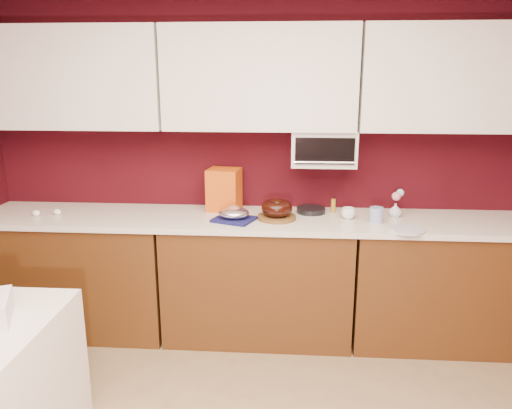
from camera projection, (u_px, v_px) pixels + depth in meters
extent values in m
cube|color=#38070E|center=(261.00, 161.00, 3.72)|extent=(4.00, 0.02, 2.50)
cube|color=#502C10|center=(80.00, 274.00, 3.72)|extent=(1.31, 0.58, 0.86)
cube|color=#502C10|center=(258.00, 279.00, 3.63)|extent=(1.31, 0.58, 0.86)
cube|color=#502C10|center=(445.00, 285.00, 3.54)|extent=(1.31, 0.58, 0.86)
cube|color=silver|center=(258.00, 220.00, 3.52)|extent=(4.00, 0.62, 0.04)
cube|color=white|center=(70.00, 78.00, 3.50)|extent=(1.31, 0.33, 0.70)
cube|color=white|center=(260.00, 78.00, 3.41)|extent=(1.31, 0.33, 0.70)
cube|color=white|center=(460.00, 78.00, 3.31)|extent=(1.31, 0.33, 0.70)
cube|color=white|center=(323.00, 148.00, 3.52)|extent=(0.45, 0.30, 0.25)
cube|color=black|center=(325.00, 151.00, 3.36)|extent=(0.40, 0.02, 0.18)
cylinder|color=silver|center=(324.00, 162.00, 3.37)|extent=(0.42, 0.02, 0.02)
cylinder|color=brown|center=(277.00, 217.00, 3.47)|extent=(0.30, 0.30, 0.02)
torus|color=black|center=(277.00, 208.00, 3.45)|extent=(0.24, 0.24, 0.09)
cube|color=#14154C|center=(234.00, 219.00, 3.43)|extent=(0.32, 0.30, 0.02)
ellipsoid|color=white|center=(234.00, 213.00, 3.42)|extent=(0.22, 0.18, 0.08)
ellipsoid|color=#A15E49|center=(234.00, 210.00, 3.41)|extent=(0.11, 0.10, 0.06)
cube|color=#B62D0C|center=(224.00, 190.00, 3.67)|extent=(0.25, 0.24, 0.31)
cylinder|color=black|center=(311.00, 210.00, 3.63)|extent=(0.27, 0.27, 0.04)
imported|color=white|center=(348.00, 212.00, 3.47)|extent=(0.09, 0.09, 0.09)
cylinder|color=#1B3D98|center=(376.00, 215.00, 3.37)|extent=(0.10, 0.10, 0.11)
imported|color=silver|center=(395.00, 209.00, 3.52)|extent=(0.09, 0.09, 0.11)
sphere|color=pink|center=(396.00, 196.00, 3.49)|extent=(0.06, 0.06, 0.06)
sphere|color=#90C4E7|center=(400.00, 193.00, 3.50)|extent=(0.05, 0.05, 0.05)
cylinder|color=silver|center=(406.00, 229.00, 3.22)|extent=(0.30, 0.30, 0.01)
cylinder|color=olive|center=(333.00, 206.00, 3.62)|extent=(0.04, 0.04, 0.10)
ellipsoid|color=white|center=(36.00, 213.00, 3.53)|extent=(0.06, 0.05, 0.04)
ellipsoid|color=white|center=(57.00, 212.00, 3.57)|extent=(0.06, 0.05, 0.04)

